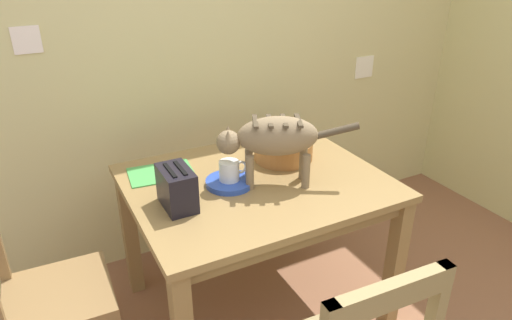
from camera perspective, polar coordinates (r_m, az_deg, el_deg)
name	(u,v)px	position (r m, az deg, el deg)	size (l,w,h in m)	color
wall_rear	(200,42)	(2.67, -6.93, 14.29)	(4.37, 0.11, 2.50)	#D0C586
dining_table	(256,196)	(2.20, 0.00, -4.52)	(1.16, 0.94, 0.75)	olive
cat	(273,138)	(2.02, 2.15, 2.67)	(0.58, 0.31, 0.32)	#816B4E
saucer_bowl	(229,182)	(2.10, -3.29, -2.75)	(0.22, 0.22, 0.03)	#2B4DB8
coffee_mug	(230,170)	(2.08, -3.24, -1.30)	(0.14, 0.09, 0.09)	white
magazine	(161,173)	(2.25, -11.64, -1.56)	(0.30, 0.21, 0.01)	green
book_stack	(287,140)	(2.52, 3.82, 2.42)	(0.18, 0.13, 0.04)	#45944F
wicker_basket	(283,150)	(2.34, 3.39, 1.30)	(0.30, 0.30, 0.10)	#B0753E
toaster	(177,188)	(1.93, -9.74, -3.43)	(0.12, 0.20, 0.18)	black
wooden_chair_near	(47,295)	(2.13, -24.41, -14.91)	(0.44, 0.44, 0.94)	olive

